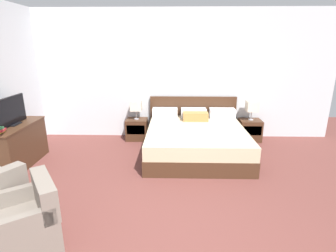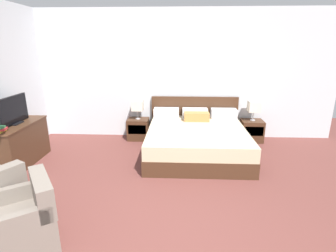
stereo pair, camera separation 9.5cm
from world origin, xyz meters
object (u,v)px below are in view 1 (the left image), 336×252
Objects in this scene: table_lamp_left at (136,106)px; nightstand_left at (137,129)px; bed at (196,139)px; nightstand_right at (250,130)px; tv at (11,112)px; dresser at (17,145)px; table_lamp_right at (252,106)px; armchair_companion at (25,225)px.

nightstand_left is at bearing -90.00° from table_lamp_left.
bed is 1.50m from nightstand_left.
nightstand_right is at bearing 0.00° from nightstand_left.
tv is (-4.54, -1.41, 0.75)m from nightstand_right.
tv is (0.00, 0.01, 0.61)m from dresser.
nightstand_right is 0.39× the size of dresser.
table_lamp_left is (-0.00, 0.00, 0.56)m from nightstand_left.
nightstand_left is 2.58m from nightstand_right.
table_lamp_right is 0.36× the size of dresser.
tv is at bearing -168.77° from bed.
bed is at bearing 11.23° from tv.
nightstand_left is 1.09× the size of table_lamp_left.
nightstand_right is at bearing 17.25° from tv.
nightstand_left is 2.52m from tv.
table_lamp_left is at bearing 179.97° from nightstand_right.
table_lamp_left reaches higher than nightstand_left.
table_lamp_right is 4.78m from dresser.
table_lamp_right is at bearing 17.41° from dresser.
bed is at bearing -30.65° from table_lamp_left.
bed is 4.75× the size of table_lamp_left.
table_lamp_right is 0.46× the size of armchair_companion.
nightstand_left is at bearing 180.00° from nightstand_right.
nightstand_right is 0.56m from table_lamp_right.
table_lamp_left and table_lamp_right have the same top height.
dresser is (-1.96, -1.42, -0.41)m from table_lamp_left.
bed is 4.36× the size of nightstand_left.
nightstand_left is 0.39× the size of dresser.
nightstand_right is 4.76m from armchair_companion.
nightstand_right is 2.64m from table_lamp_left.
armchair_companion is at bearing -133.60° from nightstand_right.
nightstand_left is at bearing 149.40° from bed.
table_lamp_right is at bearing 0.00° from table_lamp_left.
tv reaches higher than nightstand_right.
nightstand_right is 1.09× the size of table_lamp_left.
table_lamp_right is 4.76m from tv.
bed is at bearing 11.45° from dresser.
bed is 2.19× the size of armchair_companion.
bed reaches higher than dresser.
table_lamp_left is (-1.29, 0.77, 0.51)m from bed.
table_lamp_left is 3.55m from armchair_companion.
nightstand_right is 4.76m from dresser.
dresser reaches higher than nightstand_left.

